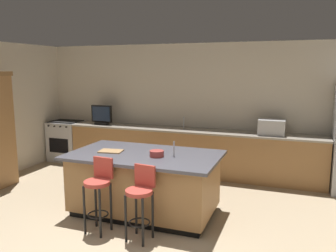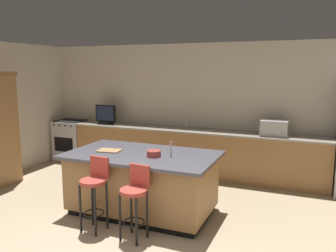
{
  "view_description": "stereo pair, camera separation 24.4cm",
  "coord_description": "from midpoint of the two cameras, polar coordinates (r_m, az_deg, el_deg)",
  "views": [
    {
      "loc": [
        1.85,
        -2.62,
        2.13
      ],
      "look_at": [
        -0.13,
        2.75,
        1.18
      ],
      "focal_mm": 36.68,
      "sensor_mm": 36.0,
      "label": 1
    },
    {
      "loc": [
        2.08,
        -2.53,
        2.13
      ],
      "look_at": [
        -0.13,
        2.75,
        1.18
      ],
      "focal_mm": 36.68,
      "sensor_mm": 36.0,
      "label": 2
    }
  ],
  "objects": [
    {
      "name": "kitchen_island",
      "position": [
        5.18,
        -5.26,
        -9.37
      ],
      "size": [
        2.2,
        1.28,
        0.91
      ],
      "color": "black",
      "rests_on": "ground_plane"
    },
    {
      "name": "tv_monitor",
      "position": [
        7.72,
        -11.86,
        1.71
      ],
      "size": [
        0.49,
        0.16,
        0.43
      ],
      "color": "black",
      "rests_on": "counter_back"
    },
    {
      "name": "cell_phone",
      "position": [
        5.32,
        -11.32,
        -4.01
      ],
      "size": [
        0.14,
        0.16,
        0.01
      ],
      "primitive_type": "cube",
      "rotation": [
        0.0,
        0.0,
        0.55
      ],
      "color": "black",
      "rests_on": "kitchen_island"
    },
    {
      "name": "sink_faucet_island",
      "position": [
        4.86,
        -0.46,
        -3.83
      ],
      "size": [
        0.02,
        0.02,
        0.22
      ],
      "primitive_type": "cylinder",
      "color": "#B2B2B7",
      "rests_on": "kitchen_island"
    },
    {
      "name": "sink_faucet_back",
      "position": [
        7.08,
        1.64,
        0.57
      ],
      "size": [
        0.02,
        0.02,
        0.24
      ],
      "primitive_type": "cylinder",
      "color": "#B2B2B7",
      "rests_on": "counter_back"
    },
    {
      "name": "cutting_board",
      "position": [
        5.24,
        -10.79,
        -4.13
      ],
      "size": [
        0.37,
        0.29,
        0.02
      ],
      "primitive_type": "cube",
      "rotation": [
        0.0,
        0.0,
        0.15
      ],
      "color": "#A87F51",
      "rests_on": "kitchen_island"
    },
    {
      "name": "wall_back",
      "position": [
        7.23,
        4.33,
        3.04
      ],
      "size": [
        7.56,
        0.12,
        2.65
      ],
      "primitive_type": "cube",
      "color": "beige",
      "rests_on": "ground_plane"
    },
    {
      "name": "bar_stool_left",
      "position": [
        4.66,
        -12.94,
        -10.09
      ],
      "size": [
        0.34,
        0.35,
        0.98
      ],
      "rotation": [
        0.0,
        0.0,
        -0.07
      ],
      "color": "#B23D33",
      "rests_on": "ground_plane"
    },
    {
      "name": "fruit_bowl",
      "position": [
        4.87,
        -3.32,
        -4.6
      ],
      "size": [
        0.2,
        0.2,
        0.09
      ],
      "primitive_type": "cylinder",
      "color": "#993833",
      "rests_on": "kitchen_island"
    },
    {
      "name": "range_oven",
      "position": [
        8.43,
        -17.27,
        -2.35
      ],
      "size": [
        0.73,
        0.63,
        0.94
      ],
      "color": "#B7BABF",
      "rests_on": "ground_plane"
    },
    {
      "name": "microwave",
      "position": [
        6.63,
        15.85,
        -0.19
      ],
      "size": [
        0.48,
        0.36,
        0.29
      ],
      "primitive_type": "cube",
      "color": "#B7BABF",
      "rests_on": "counter_back"
    },
    {
      "name": "counter_back",
      "position": [
        7.05,
        2.56,
        -4.26
      ],
      "size": [
        5.25,
        0.62,
        0.92
      ],
      "color": "#9E7042",
      "rests_on": "ground_plane"
    },
    {
      "name": "bar_stool_right",
      "position": [
        4.38,
        -6.22,
        -11.61
      ],
      "size": [
        0.34,
        0.35,
        0.94
      ],
      "rotation": [
        0.0,
        0.0,
        -0.11
      ],
      "color": "#B23D33",
      "rests_on": "ground_plane"
    }
  ]
}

